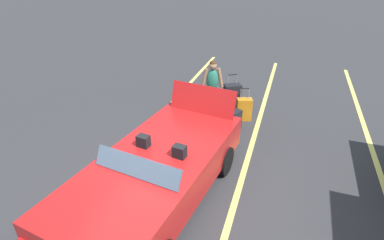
{
  "coord_description": "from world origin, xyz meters",
  "views": [
    {
      "loc": [
        3.81,
        1.96,
        3.98
      ],
      "look_at": [
        -1.81,
        0.06,
        0.75
      ],
      "focal_mm": 28.22,
      "sensor_mm": 36.0,
      "label": 1
    }
  ],
  "objects_px": {
    "traveler_person": "(212,87)",
    "suitcase_medium_bright": "(244,109)",
    "suitcase_small_carryon": "(235,120)",
    "duffel_bag": "(186,108)",
    "suitcase_large_black": "(232,97)",
    "convertible_car": "(150,180)"
  },
  "relations": [
    {
      "from": "convertible_car",
      "to": "suitcase_medium_bright",
      "type": "bearing_deg",
      "value": 173.27
    },
    {
      "from": "traveler_person",
      "to": "suitcase_medium_bright",
      "type": "bearing_deg",
      "value": 81.35
    },
    {
      "from": "suitcase_large_black",
      "to": "traveler_person",
      "type": "distance_m",
      "value": 1.06
    },
    {
      "from": "suitcase_medium_bright",
      "to": "traveler_person",
      "type": "xyz_separation_m",
      "value": [
        0.2,
        -0.87,
        0.62
      ]
    },
    {
      "from": "suitcase_small_carryon",
      "to": "traveler_person",
      "type": "xyz_separation_m",
      "value": [
        -0.36,
        -0.74,
        0.68
      ]
    },
    {
      "from": "duffel_bag",
      "to": "traveler_person",
      "type": "bearing_deg",
      "value": 87.47
    },
    {
      "from": "traveler_person",
      "to": "convertible_car",
      "type": "bearing_deg",
      "value": -23.67
    },
    {
      "from": "convertible_car",
      "to": "traveler_person",
      "type": "relative_size",
      "value": 2.63
    },
    {
      "from": "suitcase_small_carryon",
      "to": "duffel_bag",
      "type": "height_order",
      "value": "suitcase_small_carryon"
    },
    {
      "from": "suitcase_small_carryon",
      "to": "convertible_car",
      "type": "bearing_deg",
      "value": -79.16
    },
    {
      "from": "suitcase_large_black",
      "to": "duffel_bag",
      "type": "relative_size",
      "value": 1.59
    },
    {
      "from": "suitcase_medium_bright",
      "to": "suitcase_small_carryon",
      "type": "relative_size",
      "value": 1.82
    },
    {
      "from": "suitcase_large_black",
      "to": "convertible_car",
      "type": "bearing_deg",
      "value": -37.78
    },
    {
      "from": "convertible_car",
      "to": "suitcase_large_black",
      "type": "xyz_separation_m",
      "value": [
        -4.39,
        0.52,
        -0.22
      ]
    },
    {
      "from": "suitcase_medium_bright",
      "to": "duffel_bag",
      "type": "height_order",
      "value": "suitcase_medium_bright"
    },
    {
      "from": "suitcase_small_carryon",
      "to": "duffel_bag",
      "type": "distance_m",
      "value": 1.54
    },
    {
      "from": "suitcase_large_black",
      "to": "duffel_bag",
      "type": "distance_m",
      "value": 1.41
    },
    {
      "from": "convertible_car",
      "to": "duffel_bag",
      "type": "distance_m",
      "value": 3.71
    },
    {
      "from": "convertible_car",
      "to": "suitcase_medium_bright",
      "type": "height_order",
      "value": "convertible_car"
    },
    {
      "from": "suitcase_large_black",
      "to": "suitcase_small_carryon",
      "type": "xyz_separation_m",
      "value": [
        1.15,
        0.33,
        -0.12
      ]
    },
    {
      "from": "suitcase_medium_bright",
      "to": "traveler_person",
      "type": "relative_size",
      "value": 0.55
    },
    {
      "from": "convertible_car",
      "to": "suitcase_medium_bright",
      "type": "distance_m",
      "value": 3.93
    }
  ]
}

